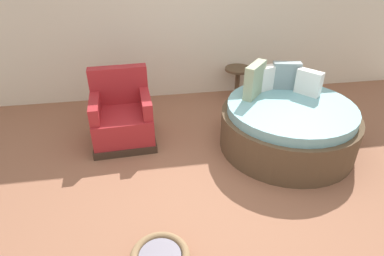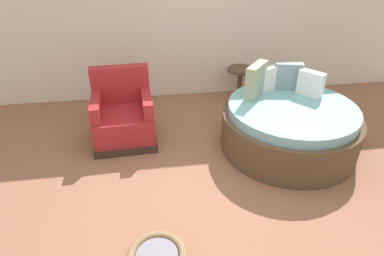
{
  "view_description": "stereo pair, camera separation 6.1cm",
  "coord_description": "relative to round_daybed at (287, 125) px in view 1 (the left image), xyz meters",
  "views": [
    {
      "loc": [
        -0.73,
        -2.66,
        2.42
      ],
      "look_at": [
        -0.23,
        0.4,
        0.55
      ],
      "focal_mm": 30.15,
      "sensor_mm": 36.0,
      "label": 1
    },
    {
      "loc": [
        -0.67,
        -2.67,
        2.42
      ],
      "look_at": [
        -0.23,
        0.4,
        0.55
      ],
      "focal_mm": 30.15,
      "sensor_mm": 36.0,
      "label": 2
    }
  ],
  "objects": [
    {
      "name": "ground_plane",
      "position": [
        -1.06,
        -0.66,
        -0.33
      ],
      "size": [
        8.0,
        8.0,
        0.02
      ],
      "primitive_type": "cube",
      "color": "#936047"
    },
    {
      "name": "back_wall",
      "position": [
        -1.06,
        1.88,
        1.02
      ],
      "size": [
        8.0,
        0.12,
        2.68
      ],
      "primitive_type": "cube",
      "color": "silver",
      "rests_on": "ground_plane"
    },
    {
      "name": "round_daybed",
      "position": [
        0.0,
        0.0,
        0.0
      ],
      "size": [
        1.72,
        1.72,
        1.04
      ],
      "color": "brown",
      "rests_on": "ground_plane"
    },
    {
      "name": "red_armchair",
      "position": [
        -2.1,
        0.52,
        0.01
      ],
      "size": [
        0.84,
        0.84,
        0.94
      ],
      "color": "#38281E",
      "rests_on": "ground_plane"
    },
    {
      "name": "side_table",
      "position": [
        -0.21,
        1.57,
        0.11
      ],
      "size": [
        0.44,
        0.44,
        0.52
      ],
      "color": "brown",
      "rests_on": "ground_plane"
    }
  ]
}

